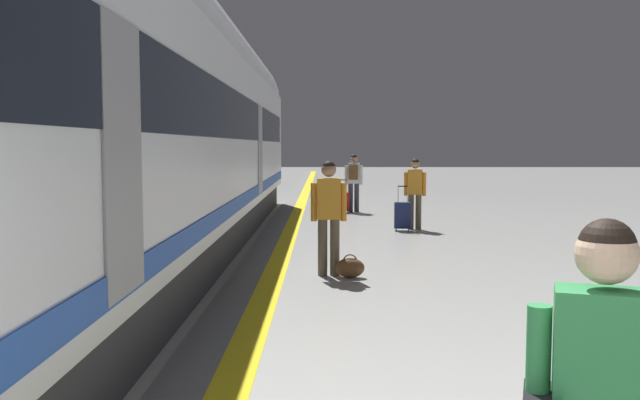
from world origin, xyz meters
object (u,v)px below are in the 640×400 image
object	(u,v)px
passenger_far	(354,178)
passenger_mid	(329,209)
suitcase_far	(343,202)
duffel_bag_mid	(350,268)
passenger_near	(415,188)
high_speed_train	(118,109)
suitcase_near	(402,215)

from	to	relation	value
passenger_far	passenger_mid	bearing A→B (deg)	-94.78
passenger_far	suitcase_far	world-z (taller)	passenger_far
duffel_bag_mid	passenger_far	bearing A→B (deg)	87.14
duffel_bag_mid	suitcase_far	distance (m)	9.82
passenger_near	passenger_far	distance (m)	4.32
high_speed_train	suitcase_far	world-z (taller)	high_speed_train
high_speed_train	suitcase_near	xyz separation A→B (m)	(4.76, 6.00, -2.14)
duffel_bag_mid	suitcase_far	size ratio (longest dim) A/B	0.45
passenger_far	high_speed_train	bearing A→B (deg)	-110.16
suitcase_near	duffel_bag_mid	distance (m)	5.76
high_speed_train	duffel_bag_mid	world-z (taller)	high_speed_train
high_speed_train	passenger_far	xyz separation A→B (m)	(3.81, 10.38, -1.48)
high_speed_train	suitcase_far	distance (m)	11.04
passenger_near	duffel_bag_mid	distance (m)	6.15
passenger_near	passenger_far	world-z (taller)	passenger_far
suitcase_near	suitcase_far	bearing A→B (deg)	106.58
duffel_bag_mid	suitcase_far	bearing A→B (deg)	88.95
passenger_far	suitcase_near	bearing A→B (deg)	-77.81
passenger_near	suitcase_near	bearing A→B (deg)	-140.96
passenger_near	duffel_bag_mid	size ratio (longest dim) A/B	3.82
passenger_near	passenger_far	size ratio (longest dim) A/B	0.97
passenger_mid	duffel_bag_mid	distance (m)	0.94
high_speed_train	passenger_far	distance (m)	11.16
high_speed_train	passenger_mid	size ratio (longest dim) A/B	17.36
duffel_bag_mid	high_speed_train	bearing A→B (deg)	-172.75
passenger_mid	suitcase_far	world-z (taller)	passenger_mid
suitcase_near	suitcase_far	world-z (taller)	suitcase_near
passenger_mid	passenger_near	bearing A→B (deg)	69.77
suitcase_near	passenger_near	bearing A→B (deg)	39.04
high_speed_train	suitcase_near	bearing A→B (deg)	51.56
suitcase_far	duffel_bag_mid	bearing A→B (deg)	-91.05
passenger_mid	suitcase_near	bearing A→B (deg)	71.90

